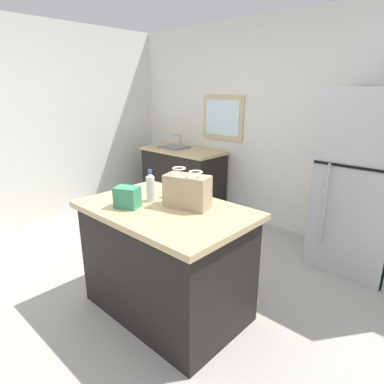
{
  "coord_description": "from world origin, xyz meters",
  "views": [
    {
      "loc": [
        1.81,
        -1.42,
        1.76
      ],
      "look_at": [
        0.1,
        0.43,
        0.95
      ],
      "focal_mm": 30.56,
      "sensor_mm": 36.0,
      "label": 1
    }
  ],
  "objects": [
    {
      "name": "kitchen_island",
      "position": [
        0.1,
        0.13,
        0.45
      ],
      "size": [
        1.31,
        0.85,
        0.9
      ],
      "color": "black",
      "rests_on": "ground"
    },
    {
      "name": "refrigerator",
      "position": [
        0.96,
        1.9,
        0.88
      ],
      "size": [
        0.72,
        0.69,
        1.77
      ],
      "color": "#B7B7BC",
      "rests_on": "ground"
    },
    {
      "name": "ground",
      "position": [
        0.0,
        0.0,
        0.0
      ],
      "size": [
        6.23,
        6.23,
        0.0
      ],
      "primitive_type": "plane",
      "color": "#ADA89E"
    },
    {
      "name": "sink_counter",
      "position": [
        -1.49,
        1.94,
        0.47
      ],
      "size": [
        1.24,
        0.61,
        1.1
      ],
      "color": "black",
      "rests_on": "ground"
    },
    {
      "name": "ear_defenders",
      "position": [
        -0.07,
        0.36,
        0.92
      ],
      "size": [
        0.16,
        0.2,
        0.06
      ],
      "color": "black",
      "rests_on": "kitchen_island"
    },
    {
      "name": "small_box",
      "position": [
        -0.11,
        -0.06,
        0.98
      ],
      "size": [
        0.21,
        0.19,
        0.16
      ],
      "primitive_type": "cube",
      "rotation": [
        0.0,
        0.0,
        0.44
      ],
      "color": "#388E66",
      "rests_on": "kitchen_island"
    },
    {
      "name": "left_wall",
      "position": [
        -2.59,
        0.0,
        1.29
      ],
      "size": [
        0.1,
        4.62,
        2.58
      ],
      "color": "silver",
      "rests_on": "ground"
    },
    {
      "name": "shopping_bag",
      "position": [
        0.22,
        0.25,
        1.03
      ],
      "size": [
        0.37,
        0.25,
        0.29
      ],
      "color": "tan",
      "rests_on": "kitchen_island"
    },
    {
      "name": "back_wall",
      "position": [
        -0.02,
        2.31,
        1.29
      ],
      "size": [
        5.19,
        0.13,
        2.58
      ],
      "color": "silver",
      "rests_on": "ground"
    },
    {
      "name": "bottle",
      "position": [
        -0.09,
        0.15,
        1.01
      ],
      "size": [
        0.07,
        0.07,
        0.25
      ],
      "color": "white",
      "rests_on": "kitchen_island"
    }
  ]
}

